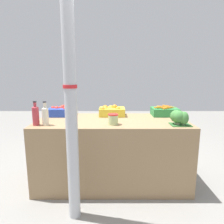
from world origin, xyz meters
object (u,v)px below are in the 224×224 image
at_px(broccoli_pile, 179,117).
at_px(pickle_jar, 113,119).
at_px(juice_bottle_ruby, 36,115).
at_px(apple_crate, 62,111).
at_px(juice_bottle_cloudy, 45,115).
at_px(support_pole, 71,99).
at_px(orange_crate, 111,111).
at_px(carrot_crate, 165,111).

bearing_deg(broccoli_pile, pickle_jar, 178.02).
bearing_deg(pickle_jar, juice_bottle_ruby, -177.99).
distance_m(apple_crate, juice_bottle_cloudy, 0.54).
bearing_deg(support_pole, broccoli_pile, 20.11).
relative_size(support_pole, pickle_jar, 19.10).
bearing_deg(orange_crate, pickle_jar, -87.34).
xyz_separation_m(broccoli_pile, juice_bottle_ruby, (-1.60, -0.00, 0.03)).
relative_size(juice_bottle_cloudy, pickle_jar, 2.22).
xyz_separation_m(apple_crate, pickle_jar, (0.70, -0.50, -0.00)).
bearing_deg(juice_bottle_ruby, support_pole, -40.09).
height_order(apple_crate, juice_bottle_ruby, juice_bottle_ruby).
bearing_deg(juice_bottle_ruby, apple_crate, 72.99).
distance_m(juice_bottle_cloudy, pickle_jar, 0.76).
distance_m(apple_crate, broccoli_pile, 1.53).
height_order(apple_crate, carrot_crate, apple_crate).
height_order(juice_bottle_ruby, pickle_jar, juice_bottle_ruby).
distance_m(support_pole, pickle_jar, 0.64).
relative_size(apple_crate, pickle_jar, 2.83).
bearing_deg(broccoli_pile, juice_bottle_cloudy, -179.81).
distance_m(orange_crate, carrot_crate, 0.73).
relative_size(apple_crate, broccoli_pile, 1.56).
distance_m(support_pole, carrot_crate, 1.46).
xyz_separation_m(apple_crate, juice_bottle_ruby, (-0.16, -0.53, 0.05)).
height_order(apple_crate, orange_crate, orange_crate).
bearing_deg(apple_crate, carrot_crate, -0.38).
xyz_separation_m(support_pole, juice_bottle_cloudy, (-0.37, 0.40, -0.23)).
height_order(apple_crate, pickle_jar, apple_crate).
bearing_deg(carrot_crate, broccoli_pile, -87.49).
bearing_deg(support_pole, juice_bottle_ruby, 139.91).
height_order(juice_bottle_ruby, juice_bottle_cloudy, juice_bottle_ruby).
height_order(juice_bottle_cloudy, pickle_jar, juice_bottle_cloudy).
bearing_deg(apple_crate, juice_bottle_ruby, -107.01).
distance_m(carrot_crate, juice_bottle_cloudy, 1.56).
relative_size(broccoli_pile, pickle_jar, 1.81).
height_order(carrot_crate, juice_bottle_ruby, juice_bottle_ruby).
distance_m(broccoli_pile, juice_bottle_ruby, 1.60).
bearing_deg(juice_bottle_cloudy, juice_bottle_ruby, 180.00).
relative_size(support_pole, broccoli_pile, 10.54).
xyz_separation_m(support_pole, apple_crate, (-0.32, 0.94, -0.28)).
bearing_deg(juice_bottle_ruby, orange_crate, 32.07).
height_order(apple_crate, juice_bottle_cloudy, juice_bottle_cloudy).
bearing_deg(juice_bottle_cloudy, apple_crate, 84.12).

